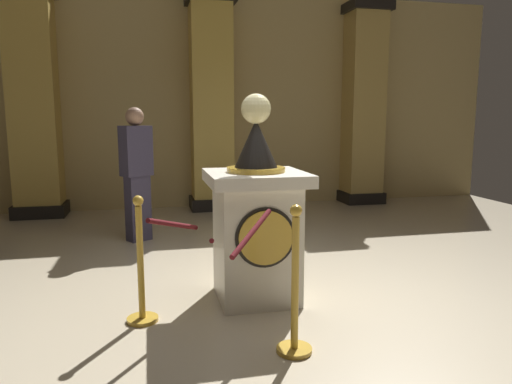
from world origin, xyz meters
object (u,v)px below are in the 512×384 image
at_px(pedestal_clock, 256,222).
at_px(stanchion_near, 141,279).
at_px(stanchion_far, 295,302).
at_px(bystander_guest, 137,171).

distance_m(pedestal_clock, stanchion_near, 1.05).
xyz_separation_m(stanchion_far, bystander_guest, (-1.05, 3.25, 0.54)).
relative_size(stanchion_near, stanchion_far, 0.98).
bearing_deg(pedestal_clock, stanchion_far, -87.98).
xyz_separation_m(pedestal_clock, stanchion_near, (-0.96, -0.26, -0.34)).
height_order(pedestal_clock, stanchion_far, pedestal_clock).
relative_size(stanchion_near, bystander_guest, 0.59).
distance_m(stanchion_near, bystander_guest, 2.58).
bearing_deg(bystander_guest, stanchion_far, -72.06).
height_order(pedestal_clock, stanchion_near, pedestal_clock).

